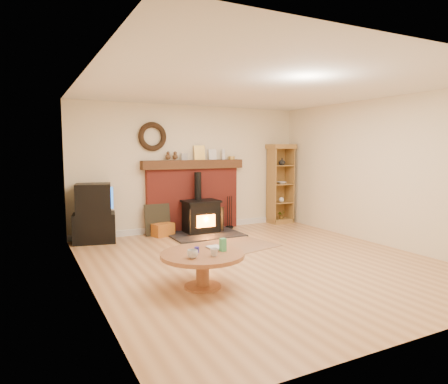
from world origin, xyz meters
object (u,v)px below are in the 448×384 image
wood_stove (202,218)px  coffee_table (203,259)px  curio_cabinet (280,184)px  tv_unit (94,214)px

wood_stove → coffee_table: 3.18m
curio_cabinet → coffee_table: bearing=-136.5°
coffee_table → curio_cabinet: bearing=43.5°
wood_stove → coffee_table: wood_stove is taller
curio_cabinet → tv_unit: bearing=-178.8°
tv_unit → curio_cabinet: (4.16, 0.08, 0.39)m
wood_stove → curio_cabinet: size_ratio=0.77×
tv_unit → coffee_table: bearing=-76.0°
wood_stove → curio_cabinet: (2.10, 0.28, 0.59)m
wood_stove → tv_unit: (-2.06, 0.20, 0.19)m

